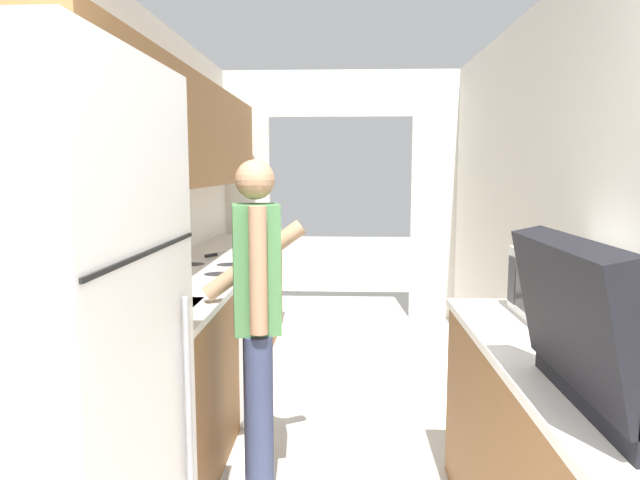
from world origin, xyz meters
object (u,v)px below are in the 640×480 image
Objects in this scene: suitcase at (625,354)px; knife at (213,254)px; microwave at (566,288)px; range_oven at (206,335)px; refrigerator at (30,395)px; person at (257,320)px.

knife is (-1.72, 2.64, -0.14)m from suitcase.
suitcase is at bearing -101.49° from microwave.
suitcase reaches higher than range_oven.
refrigerator reaches higher than suitcase.
microwave is 2.60m from knife.
refrigerator reaches higher than range_oven.
suitcase is (1.15, -1.05, 0.20)m from person.
person is at bearing -38.22° from knife.
refrigerator reaches higher than knife.
person is at bearing 172.58° from microwave.
knife is (-0.07, 0.57, 0.45)m from range_oven.
suitcase is 2.13× the size of knife.
knife is (-0.57, 1.59, 0.06)m from person.
range_oven is at bearing 128.57° from suitcase.
suitcase is (1.65, -2.07, 0.59)m from range_oven.
refrigerator is 2.70× the size of suitcase.
suitcase is at bearing -24.84° from knife.
range_oven is at bearing 13.96° from person.
suitcase is 0.90m from microwave.
knife is at bearing 7.62° from person.
refrigerator is at bearing 144.93° from person.
knife is at bearing 123.13° from suitcase.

